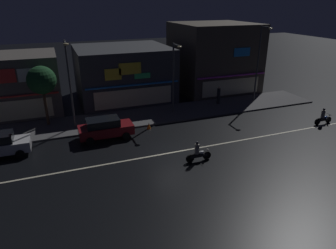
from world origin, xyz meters
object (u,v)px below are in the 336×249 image
at_px(streetlamp_east, 259,58).
at_px(pedestrian_on_sidewalk, 219,96).
at_px(parked_car_near_kerb, 105,128).
at_px(motorcycle_lead, 323,117).
at_px(motorcycle_following, 198,153).
at_px(traffic_cone, 149,126).
at_px(streetlamp_mid, 174,73).
at_px(streetlamp_west, 69,79).

height_order(streetlamp_east, pedestrian_on_sidewalk, streetlamp_east).
distance_m(streetlamp_east, parked_car_near_kerb, 17.90).
height_order(pedestrian_on_sidewalk, motorcycle_lead, pedestrian_on_sidewalk).
height_order(motorcycle_following, traffic_cone, motorcycle_following).
relative_size(streetlamp_mid, parked_car_near_kerb, 1.55).
distance_m(streetlamp_west, motorcycle_following, 12.21).
bearing_deg(pedestrian_on_sidewalk, streetlamp_west, 42.17).
height_order(streetlamp_mid, streetlamp_east, streetlamp_east).
bearing_deg(parked_car_near_kerb, pedestrian_on_sidewalk, -161.87).
bearing_deg(traffic_cone, streetlamp_east, 13.40).
bearing_deg(streetlamp_west, streetlamp_mid, 2.28).
xyz_separation_m(streetlamp_west, pedestrian_on_sidewalk, (14.87, 1.41, -3.46)).
bearing_deg(streetlamp_east, streetlamp_mid, -176.63).
bearing_deg(parked_car_near_kerb, streetlamp_west, -52.12).
height_order(pedestrian_on_sidewalk, motorcycle_following, pedestrian_on_sidewalk).
bearing_deg(traffic_cone, pedestrian_on_sidewalk, 22.11).
distance_m(streetlamp_west, traffic_cone, 7.63).
xyz_separation_m(streetlamp_west, motorcycle_following, (7.43, -8.90, -3.84)).
xyz_separation_m(parked_car_near_kerb, motorcycle_lead, (18.80, -4.00, -0.24)).
height_order(streetlamp_west, pedestrian_on_sidewalk, streetlamp_west).
height_order(motorcycle_lead, motorcycle_following, same).
relative_size(streetlamp_west, parked_car_near_kerb, 1.71).
distance_m(streetlamp_mid, traffic_cone, 5.72).
bearing_deg(streetlamp_mid, pedestrian_on_sidewalk, 10.66).
xyz_separation_m(pedestrian_on_sidewalk, parked_car_near_kerb, (-12.73, -4.17, -0.14)).
xyz_separation_m(pedestrian_on_sidewalk, motorcycle_following, (-7.44, -10.31, -0.38)).
relative_size(streetlamp_west, streetlamp_east, 0.94).
relative_size(motorcycle_lead, traffic_cone, 3.45).
relative_size(parked_car_near_kerb, motorcycle_following, 2.26).
bearing_deg(streetlamp_west, parked_car_near_kerb, -52.12).
relative_size(motorcycle_lead, motorcycle_following, 1.00).
height_order(streetlamp_mid, pedestrian_on_sidewalk, streetlamp_mid).
bearing_deg(motorcycle_lead, traffic_cone, 168.84).
distance_m(streetlamp_west, streetlamp_mid, 9.38).
bearing_deg(traffic_cone, motorcycle_lead, -16.93).
distance_m(pedestrian_on_sidewalk, parked_car_near_kerb, 13.39).
relative_size(streetlamp_west, streetlamp_mid, 1.11).
bearing_deg(motorcycle_lead, parked_car_near_kerb, 173.76).
relative_size(motorcycle_following, traffic_cone, 3.45).
bearing_deg(motorcycle_following, streetlamp_west, -48.42).
bearing_deg(motorcycle_lead, motorcycle_following, -165.21).
distance_m(motorcycle_lead, traffic_cone, 15.64).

